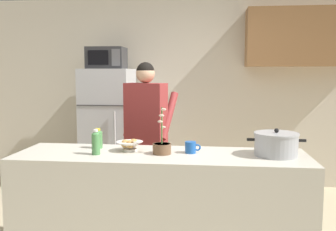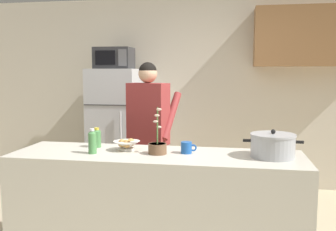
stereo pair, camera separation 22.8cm
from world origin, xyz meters
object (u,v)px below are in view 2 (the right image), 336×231
at_px(coffee_mug, 187,148).
at_px(bottle_mid_counter, 92,141).
at_px(bottle_near_edge, 97,138).
at_px(potted_orchid, 157,147).
at_px(microwave, 114,58).
at_px(cooking_pot, 273,145).
at_px(person_near_pot, 149,122).
at_px(refrigerator, 116,129).
at_px(bread_bowl, 127,145).

distance_m(coffee_mug, bottle_mid_counter, 0.77).
distance_m(bottle_near_edge, potted_orchid, 0.61).
height_order(microwave, bottle_mid_counter, microwave).
xyz_separation_m(coffee_mug, bottle_mid_counter, (-0.76, -0.14, 0.05)).
xyz_separation_m(cooking_pot, bottle_mid_counter, (-1.44, -0.12, 0.01)).
relative_size(cooking_pot, bottle_near_edge, 2.62).
bearing_deg(person_near_pot, cooking_pot, -36.00).
distance_m(microwave, potted_orchid, 2.21).
bearing_deg(refrigerator, microwave, -89.93).
xyz_separation_m(microwave, potted_orchid, (0.96, -1.84, -0.78)).
height_order(refrigerator, potted_orchid, refrigerator).
bearing_deg(bottle_mid_counter, refrigerator, 102.54).
bearing_deg(potted_orchid, person_near_pot, 107.32).
bearing_deg(refrigerator, bottle_near_edge, -77.52).
distance_m(bread_bowl, bottle_mid_counter, 0.30).
height_order(cooking_pot, potted_orchid, potted_orchid).
relative_size(microwave, potted_orchid, 1.26).
bearing_deg(cooking_pot, refrigerator, 135.76).
bearing_deg(microwave, person_near_pot, -54.04).
bearing_deg(potted_orchid, cooking_pot, 2.41).
relative_size(person_near_pot, coffee_mug, 12.86).
xyz_separation_m(refrigerator, bottle_mid_counter, (0.43, -1.94, 0.21)).
bearing_deg(bread_bowl, person_near_pot, 89.83).
bearing_deg(potted_orchid, refrigerator, 117.26).
distance_m(microwave, cooking_pot, 2.70).
xyz_separation_m(microwave, cooking_pot, (1.87, -1.80, -0.75)).
height_order(cooking_pot, bottle_near_edge, cooking_pot).
bearing_deg(bread_bowl, microwave, 111.02).
relative_size(refrigerator, bottle_mid_counter, 7.90).
height_order(refrigerator, cooking_pot, refrigerator).
relative_size(coffee_mug, bread_bowl, 0.57).
bearing_deg(person_near_pot, coffee_mug, -58.64).
relative_size(microwave, cooking_pot, 1.05).
height_order(bottle_near_edge, potted_orchid, potted_orchid).
distance_m(microwave, coffee_mug, 2.28).
xyz_separation_m(bread_bowl, bottle_near_edge, (-0.30, 0.08, 0.04)).
relative_size(cooking_pot, potted_orchid, 1.20).
relative_size(cooking_pot, coffee_mug, 3.50).
xyz_separation_m(coffee_mug, bread_bowl, (-0.52, 0.02, 0.00)).
bearing_deg(bottle_mid_counter, microwave, 102.67).
xyz_separation_m(person_near_pot, potted_orchid, (0.28, -0.91, -0.08)).
height_order(bottle_near_edge, bottle_mid_counter, bottle_mid_counter).
distance_m(person_near_pot, cooking_pot, 1.48).
height_order(person_near_pot, bread_bowl, person_near_pot).
distance_m(person_near_pot, potted_orchid, 0.95).
height_order(bread_bowl, bottle_near_edge, bottle_near_edge).
bearing_deg(potted_orchid, coffee_mug, 14.68).
bearing_deg(bottle_near_edge, coffee_mug, -7.47).
height_order(refrigerator, bottle_near_edge, refrigerator).
xyz_separation_m(cooking_pot, bottle_near_edge, (-1.49, 0.13, -0.01)).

